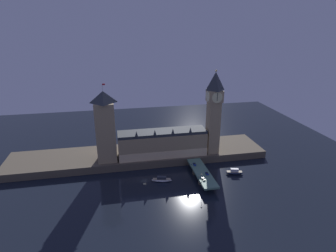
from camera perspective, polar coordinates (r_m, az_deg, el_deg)
name	(u,v)px	position (r m, az deg, el deg)	size (l,w,h in m)	color
ground_plane	(145,181)	(217.07, -4.79, -11.05)	(400.00, 400.00, 0.00)	black
embankment	(139,155)	(249.84, -5.88, -5.90)	(220.00, 42.00, 6.35)	brown
parliament_hall	(162,143)	(237.66, -1.15, -3.48)	(73.94, 18.18, 26.06)	tan
clock_tower	(214,111)	(236.64, 9.30, 3.13)	(12.03, 12.14, 71.58)	tan
victoria_tower	(105,127)	(227.72, -12.59, -0.12)	(15.44, 15.44, 63.69)	tan
bridge	(202,174)	(218.92, 6.90, -9.57)	(11.22, 46.00, 5.65)	slate
car_northbound_lead	(195,164)	(227.05, 5.41, -7.75)	(1.93, 3.91, 1.60)	navy
car_northbound_trail	(204,179)	(207.94, 7.23, -10.62)	(1.90, 3.96, 1.42)	#235633
car_southbound_lead	(207,173)	(215.27, 7.90, -9.53)	(1.92, 3.84, 1.38)	navy
pedestrian_near_rail	(199,176)	(209.96, 6.29, -10.16)	(0.38, 0.38, 1.82)	black
pedestrian_far_rail	(191,164)	(226.52, 4.79, -7.77)	(0.38, 0.38, 1.62)	black
street_lamp_near	(201,177)	(202.36, 6.81, -10.26)	(1.34, 0.60, 7.25)	#2D3333
boat_upstream	(162,180)	(215.03, -1.30, -10.84)	(15.67, 6.93, 4.10)	white
boat_downstream	(234,172)	(230.41, 13.33, -9.11)	(14.01, 6.90, 4.78)	#1E2842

